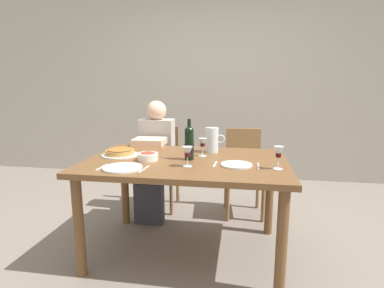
# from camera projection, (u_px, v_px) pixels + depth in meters

# --- Properties ---
(ground_plane) EXTENTS (8.00, 8.00, 0.00)m
(ground_plane) POSITION_uv_depth(u_px,v_px,m) (187.00, 251.00, 2.44)
(ground_plane) COLOR slate
(back_wall) EXTENTS (8.00, 0.10, 2.80)m
(back_wall) POSITION_uv_depth(u_px,v_px,m) (213.00, 79.00, 4.26)
(back_wall) COLOR #B2ADA3
(back_wall) RESTS_ON ground
(dining_table) EXTENTS (1.50, 1.00, 0.76)m
(dining_table) POSITION_uv_depth(u_px,v_px,m) (186.00, 171.00, 2.32)
(dining_table) COLOR brown
(dining_table) RESTS_ON ground
(wine_bottle) EXTENTS (0.07, 0.07, 0.31)m
(wine_bottle) POSITION_uv_depth(u_px,v_px,m) (189.00, 143.00, 2.27)
(wine_bottle) COLOR black
(wine_bottle) RESTS_ON dining_table
(water_pitcher) EXTENTS (0.16, 0.11, 0.21)m
(water_pitcher) POSITION_uv_depth(u_px,v_px,m) (212.00, 141.00, 2.53)
(water_pitcher) COLOR silver
(water_pitcher) RESTS_ON dining_table
(baked_tart) EXTENTS (0.29, 0.29, 0.06)m
(baked_tart) POSITION_uv_depth(u_px,v_px,m) (120.00, 152.00, 2.42)
(baked_tart) COLOR silver
(baked_tart) RESTS_ON dining_table
(salad_bowl) EXTENTS (0.15, 0.15, 0.06)m
(salad_bowl) POSITION_uv_depth(u_px,v_px,m) (148.00, 156.00, 2.27)
(salad_bowl) COLOR white
(salad_bowl) RESTS_ON dining_table
(wine_glass_left_diner) EXTENTS (0.07, 0.07, 0.14)m
(wine_glass_left_diner) POSITION_uv_depth(u_px,v_px,m) (203.00, 143.00, 2.39)
(wine_glass_left_diner) COLOR silver
(wine_glass_left_diner) RESTS_ON dining_table
(wine_glass_right_diner) EXTENTS (0.07, 0.07, 0.16)m
(wine_glass_right_diner) POSITION_uv_depth(u_px,v_px,m) (279.00, 153.00, 2.01)
(wine_glass_right_diner) COLOR silver
(wine_glass_right_diner) RESTS_ON dining_table
(wine_glass_centre) EXTENTS (0.07, 0.07, 0.14)m
(wine_glass_centre) POSITION_uv_depth(u_px,v_px,m) (187.00, 153.00, 2.08)
(wine_glass_centre) COLOR silver
(wine_glass_centre) RESTS_ON dining_table
(dinner_plate_left_setting) EXTENTS (0.22, 0.22, 0.01)m
(dinner_plate_left_setting) POSITION_uv_depth(u_px,v_px,m) (236.00, 165.00, 2.12)
(dinner_plate_left_setting) COLOR silver
(dinner_plate_left_setting) RESTS_ON dining_table
(dinner_plate_right_setting) EXTENTS (0.27, 0.27, 0.01)m
(dinner_plate_right_setting) POSITION_uv_depth(u_px,v_px,m) (122.00, 168.00, 2.05)
(dinner_plate_right_setting) COLOR silver
(dinner_plate_right_setting) RESTS_ON dining_table
(fork_left_setting) EXTENTS (0.02, 0.16, 0.00)m
(fork_left_setting) POSITION_uv_depth(u_px,v_px,m) (215.00, 164.00, 2.15)
(fork_left_setting) COLOR silver
(fork_left_setting) RESTS_ON dining_table
(knife_left_setting) EXTENTS (0.01, 0.18, 0.00)m
(knife_left_setting) POSITION_uv_depth(u_px,v_px,m) (258.00, 166.00, 2.10)
(knife_left_setting) COLOR silver
(knife_left_setting) RESTS_ON dining_table
(knife_right_setting) EXTENTS (0.03, 0.18, 0.00)m
(knife_right_setting) POSITION_uv_depth(u_px,v_px,m) (144.00, 169.00, 2.02)
(knife_right_setting) COLOR silver
(knife_right_setting) RESTS_ON dining_table
(spoon_right_setting) EXTENTS (0.02, 0.16, 0.00)m
(spoon_right_setting) POSITION_uv_depth(u_px,v_px,m) (102.00, 167.00, 2.07)
(spoon_right_setting) COLOR silver
(spoon_right_setting) RESTS_ON dining_table
(chair_left) EXTENTS (0.41, 0.41, 0.87)m
(chair_left) POSITION_uv_depth(u_px,v_px,m) (161.00, 161.00, 3.31)
(chair_left) COLOR olive
(chair_left) RESTS_ON ground
(diner_left) EXTENTS (0.34, 0.50, 1.16)m
(diner_left) POSITION_uv_depth(u_px,v_px,m) (154.00, 156.00, 3.06)
(diner_left) COLOR #B7B2A8
(diner_left) RESTS_ON ground
(chair_right) EXTENTS (0.44, 0.44, 0.87)m
(chair_right) POSITION_uv_depth(u_px,v_px,m) (244.00, 166.00, 3.13)
(chair_right) COLOR olive
(chair_right) RESTS_ON ground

